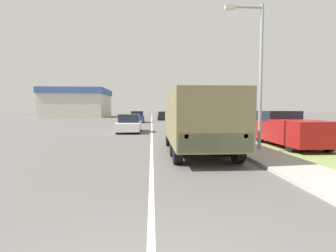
# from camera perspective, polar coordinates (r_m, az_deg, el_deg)

# --- Properties ---
(ground_plane) EXTENTS (180.00, 180.00, 0.00)m
(ground_plane) POSITION_cam_1_polar(r_m,az_deg,el_deg) (41.95, -3.54, 1.14)
(ground_plane) COLOR #565451
(lane_centre_stripe) EXTENTS (0.12, 120.00, 0.00)m
(lane_centre_stripe) POSITION_cam_1_polar(r_m,az_deg,el_deg) (41.95, -3.54, 1.15)
(lane_centre_stripe) COLOR silver
(lane_centre_stripe) RESTS_ON ground
(sidewalk_right) EXTENTS (1.80, 120.00, 0.12)m
(sidewalk_right) POSITION_cam_1_polar(r_m,az_deg,el_deg) (42.19, 2.58, 1.24)
(sidewalk_right) COLOR #9E9B93
(sidewalk_right) RESTS_ON ground
(grass_strip_right) EXTENTS (7.00, 120.00, 0.02)m
(grass_strip_right) POSITION_cam_1_polar(r_m,az_deg,el_deg) (42.88, 8.44, 1.18)
(grass_strip_right) COLOR olive
(grass_strip_right) RESTS_ON ground
(military_truck) EXTENTS (2.43, 6.74, 2.61)m
(military_truck) POSITION_cam_1_polar(r_m,az_deg,el_deg) (11.22, 6.46, 1.59)
(military_truck) COLOR #606647
(military_truck) RESTS_ON ground
(car_nearest_ahead) EXTENTS (1.83, 4.57, 1.47)m
(car_nearest_ahead) POSITION_cam_1_polar(r_m,az_deg,el_deg) (21.72, -8.41, 0.43)
(car_nearest_ahead) COLOR silver
(car_nearest_ahead) RESTS_ON ground
(car_second_ahead) EXTENTS (1.87, 4.18, 1.58)m
(car_second_ahead) POSITION_cam_1_polar(r_m,az_deg,el_deg) (37.23, -6.69, 1.88)
(car_second_ahead) COLOR navy
(car_second_ahead) RESTS_ON ground
(car_third_ahead) EXTENTS (1.75, 4.39, 1.46)m
(car_third_ahead) POSITION_cam_1_polar(r_m,az_deg,el_deg) (44.71, -1.13, 2.16)
(car_third_ahead) COLOR black
(car_third_ahead) RESTS_ON ground
(pickup_truck) EXTENTS (1.93, 5.03, 1.78)m
(pickup_truck) POSITION_cam_1_polar(r_m,az_deg,el_deg) (14.63, 24.79, -0.61)
(pickup_truck) COLOR maroon
(pickup_truck) RESTS_ON grass_strip_right
(lamp_post) EXTENTS (1.69, 0.24, 6.27)m
(lamp_post) POSITION_cam_1_polar(r_m,az_deg,el_deg) (12.25, 18.59, 12.93)
(lamp_post) COLOR gray
(lamp_post) RESTS_ON sidewalk_right
(building_distant) EXTENTS (13.63, 14.18, 6.45)m
(building_distant) POSITION_cam_1_polar(r_m,az_deg,el_deg) (64.32, -19.02, 4.77)
(building_distant) COLOR beige
(building_distant) RESTS_ON ground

